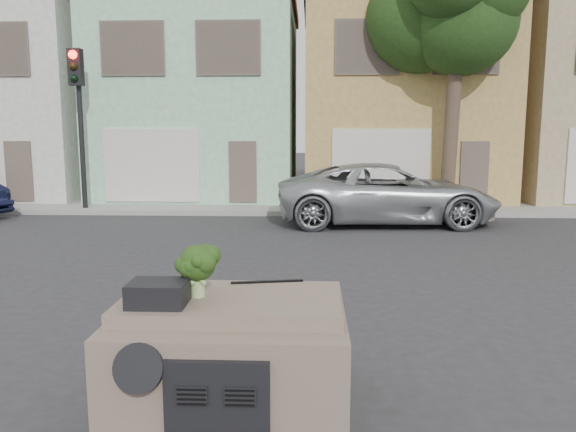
{
  "coord_description": "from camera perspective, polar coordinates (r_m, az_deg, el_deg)",
  "views": [
    {
      "loc": [
        0.7,
        -7.85,
        2.56
      ],
      "look_at": [
        0.35,
        0.5,
        1.3
      ],
      "focal_mm": 35.0,
      "sensor_mm": 36.0,
      "label": 1
    }
  ],
  "objects": [
    {
      "name": "car_dashboard",
      "position": [
        5.3,
        -5.54,
        -13.68
      ],
      "size": [
        2.0,
        1.8,
        1.12
      ],
      "primitive_type": "cube",
      "color": "#756354",
      "rests_on": "ground"
    },
    {
      "name": "townhouse_tan",
      "position": [
        22.63,
        10.96,
        11.52
      ],
      "size": [
        7.2,
        8.2,
        7.55
      ],
      "primitive_type": "cube",
      "color": "tan",
      "rests_on": "ground"
    },
    {
      "name": "townhouse_white",
      "position": [
        25.26,
        -25.7,
        10.51
      ],
      "size": [
        7.2,
        8.2,
        7.55
      ],
      "primitive_type": "cube",
      "color": "silver",
      "rests_on": "ground"
    },
    {
      "name": "broccoli",
      "position": [
        5.0,
        -9.18,
        -5.46
      ],
      "size": [
        0.51,
        0.51,
        0.48
      ],
      "primitive_type": "cube",
      "rotation": [
        0.0,
        0.0,
        5.11
      ],
      "color": "#1E3710",
      "rests_on": "car_dashboard"
    },
    {
      "name": "instrument_hump",
      "position": [
        4.87,
        -13.06,
        -7.66
      ],
      "size": [
        0.48,
        0.38,
        0.2
      ],
      "primitive_type": "cube",
      "color": "black",
      "rests_on": "car_dashboard"
    },
    {
      "name": "ground_plane",
      "position": [
        8.29,
        -2.62,
        -9.43
      ],
      "size": [
        120.0,
        120.0,
        0.0
      ],
      "primitive_type": "plane",
      "color": "#303033",
      "rests_on": "ground"
    },
    {
      "name": "townhouse_mint",
      "position": [
        22.78,
        -8.44,
        11.56
      ],
      "size": [
        7.2,
        8.2,
        7.55
      ],
      "primitive_type": "cube",
      "color": "#A0D2AD",
      "rests_on": "ground"
    },
    {
      "name": "silver_pickup",
      "position": [
        15.99,
        9.94,
        -0.75
      ],
      "size": [
        6.2,
        3.06,
        1.69
      ],
      "primitive_type": "imported",
      "rotation": [
        0.0,
        0.0,
        1.61
      ],
      "color": "#A9ACB0",
      "rests_on": "ground"
    },
    {
      "name": "traffic_signal",
      "position": [
        18.79,
        -20.38,
        8.03
      ],
      "size": [
        0.4,
        0.4,
        5.1
      ],
      "primitive_type": "cube",
      "color": "black",
      "rests_on": "ground"
    },
    {
      "name": "tree_near",
      "position": [
        18.25,
        16.45,
        13.56
      ],
      "size": [
        4.4,
        4.0,
        8.5
      ],
      "primitive_type": "cube",
      "color": "#213D15",
      "rests_on": "ground"
    },
    {
      "name": "sidewalk",
      "position": [
        18.53,
        0.17,
        0.88
      ],
      "size": [
        40.0,
        3.0,
        0.15
      ],
      "primitive_type": "cube",
      "color": "gray",
      "rests_on": "ground"
    },
    {
      "name": "wiper_arm",
      "position": [
        5.44,
        -2.13,
        -6.68
      ],
      "size": [
        0.69,
        0.15,
        0.02
      ],
      "primitive_type": "cube",
      "rotation": [
        0.0,
        0.0,
        0.17
      ],
      "color": "black",
      "rests_on": "car_dashboard"
    }
  ]
}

